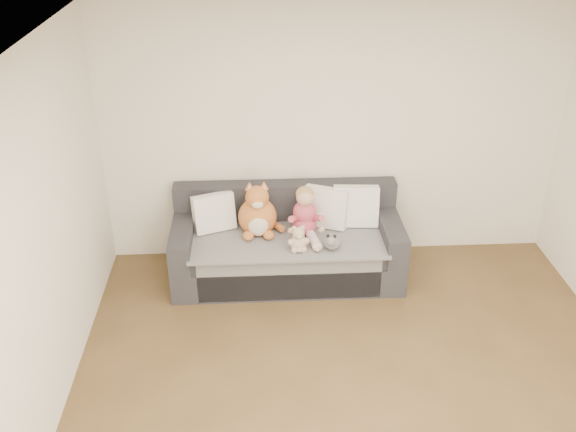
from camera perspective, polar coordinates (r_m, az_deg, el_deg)
The scene contains 10 objects.
room_shell at distance 4.44m, azimuth 7.21°, elevation -2.43°, with size 5.00×5.00×5.00m.
sofa at distance 6.29m, azimuth -0.10°, elevation -2.71°, with size 2.20×0.94×0.85m.
cushion_left at distance 6.21m, azimuth -6.61°, elevation 0.30°, with size 0.44×0.31×0.38m.
cushion_right_back at distance 6.25m, azimuth 3.37°, elevation 0.78°, with size 0.47×0.34×0.41m.
cushion_right_front at distance 6.29m, azimuth 6.05°, elevation 0.88°, with size 0.45×0.23×0.42m.
toddler at distance 6.06m, azimuth 1.53°, elevation -0.01°, with size 0.35×0.50×0.50m.
plush_cat at distance 6.10m, azimuth -2.70°, elevation 0.17°, with size 0.45×0.39×0.56m.
teddy_bear at distance 5.87m, azimuth 0.93°, elevation -2.19°, with size 0.20×0.15×0.26m.
plush_cow at distance 5.91m, azimuth 3.91°, elevation -2.29°, with size 0.15×0.23×0.19m.
sippy_cup at distance 5.93m, azimuth 0.83°, elevation -2.29°, with size 0.11×0.08×0.12m.
Camera 1 is at (-0.77, -3.33, 3.55)m, focal length 40.00 mm.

